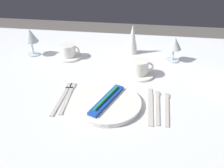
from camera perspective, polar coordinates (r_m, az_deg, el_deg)
The scene contains 15 objects.
dining_table at distance 1.14m, azimuth 0.50°, elevation -1.80°, with size 1.80×1.11×0.74m.
dinner_plate at distance 0.92m, azimuth -1.05°, elevation -4.57°, with size 0.26×0.26×0.02m, color white.
toothbrush_package at distance 0.91m, azimuth -1.06°, elevation -3.73°, with size 0.11×0.21×0.02m.
fork_outer at distance 0.98m, azimuth -10.39°, elevation -2.86°, with size 0.03×0.21×0.00m.
fork_inner at distance 0.98m, azimuth -11.70°, elevation -3.00°, with size 0.02×0.22×0.00m.
dinner_knife at distance 0.92m, azimuth 9.11°, elevation -5.27°, with size 0.02×0.23×0.00m.
spoon_soup at distance 0.95m, azimuth 10.73°, elevation -4.33°, with size 0.03×0.21×0.01m.
spoon_dessert at distance 0.94m, azimuth 12.89°, elevation -4.72°, with size 0.03×0.21×0.01m.
saucer_left at distance 1.29m, azimuth -10.26°, elevation 6.48°, with size 0.14×0.14×0.01m, color white.
coffee_cup_left at distance 1.28m, azimuth -10.34°, elevation 7.91°, with size 0.10×0.08×0.06m.
saucer_right at distance 1.12m, azimuth 6.45°, elevation 2.39°, with size 0.14×0.14×0.01m, color white.
coffee_cup_right at distance 1.10m, azimuth 6.65°, elevation 4.08°, with size 0.10×0.08×0.06m.
wine_glass_centre at distance 1.24m, azimuth 14.61°, elevation 9.04°, with size 0.07×0.07×0.13m.
wine_glass_left at distance 1.33m, azimuth -18.81°, elevation 10.59°, with size 0.08×0.08×0.14m.
napkin_folded at distance 1.30m, azimuth 4.88°, elevation 10.62°, with size 0.06×0.06×0.16m, color white.
Camera 1 is at (0.12, -0.94, 1.30)m, focal length 38.46 mm.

